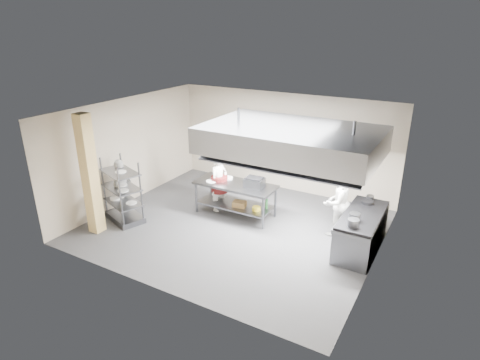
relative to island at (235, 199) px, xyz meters
The scene contains 23 objects.
floor 0.83m from the island, 61.91° to the right, with size 7.00×7.00×0.00m, color #29292B.
ceiling 2.64m from the island, 61.91° to the right, with size 7.00×7.00×0.00m, color silver.
wall_back 2.63m from the island, 82.19° to the left, with size 7.00×7.00×0.00m, color #BBAB95.
wall_left 3.40m from the island, 169.06° to the right, with size 6.00×6.00×0.00m, color #BBAB95.
wall_right 4.01m from the island, ahead, with size 6.00×6.00×0.00m, color #BBAB95.
column 3.75m from the island, 135.67° to the right, with size 0.30×0.30×3.00m, color #E0BE73.
exhaust_hood 2.54m from the island, ahead, with size 4.00×2.50×0.60m, color slate.
hood_strip_a 1.79m from the island, 16.34° to the right, with size 1.60×0.12×0.04m, color white.
hood_strip_b 3.01m from the island, ahead, with size 1.60×0.12×0.04m, color white.
wall_shelf 3.25m from the island, 46.31° to the left, with size 1.50×0.28×0.04m, color slate.
island is the anchor object (origin of this frame).
island_worktop 0.42m from the island, ahead, with size 2.20×0.92×0.06m, color slate.
island_undershelf 0.16m from the island, ahead, with size 2.02×0.83×0.04m, color slate.
pass_rack 2.98m from the island, 144.39° to the right, with size 1.12×0.65×1.68m, color slate, non-canonical shape.
cooking_range 3.41m from the island, ahead, with size 0.80×2.00×0.84m, color gray.
range_top 3.43m from the island, ahead, with size 0.78×1.96×0.06m, color black.
chef_head 0.65m from the island, behind, with size 0.59×0.39×1.62m, color white.
chef_line 2.70m from the island, ahead, with size 0.83×0.64×1.70m, color white.
chef_plating 3.07m from the island, 151.27° to the right, with size 0.92×0.38×1.58m, color white.
griddle 0.79m from the island, ahead, with size 0.48×0.38×0.24m, color slate.
wicker_basket 0.22m from the island, 28.12° to the right, with size 0.35×0.24×0.15m, color brown.
stockpot 3.40m from the island, ahead, with size 0.24×0.24×0.17m, color gray.
plate_stack 2.96m from the island, 144.39° to the right, with size 0.28×0.28×0.05m, color white.
Camera 1 is at (4.67, -7.92, 4.92)m, focal length 30.00 mm.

